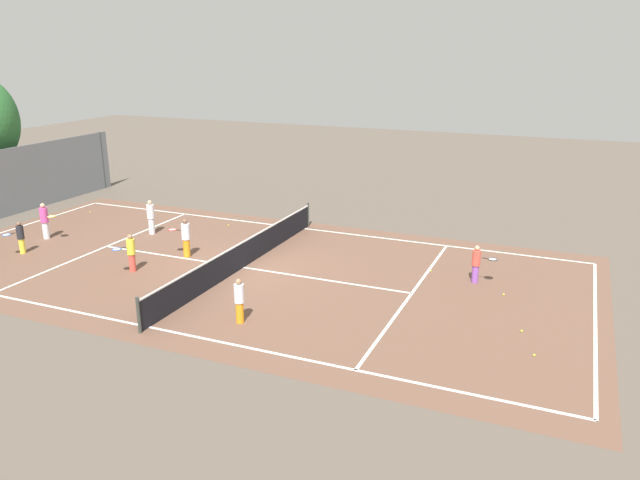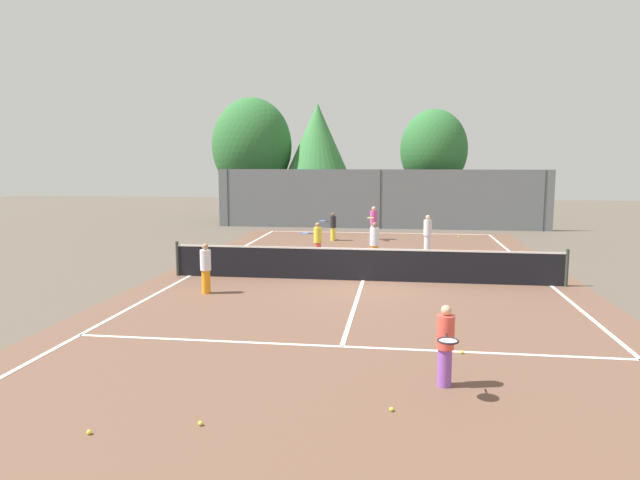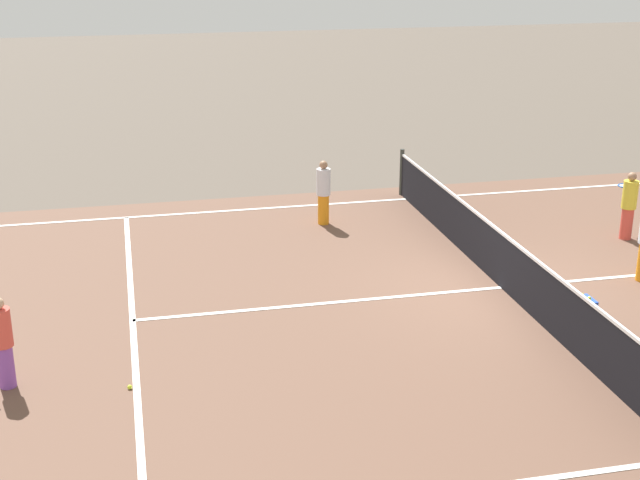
% 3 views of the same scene
% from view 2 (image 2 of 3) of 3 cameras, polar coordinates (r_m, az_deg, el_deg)
% --- Properties ---
extents(ground_plane, '(80.00, 80.00, 0.00)m').
position_cam_2_polar(ground_plane, '(17.63, 4.27, -4.04)').
color(ground_plane, brown).
extents(court_surface, '(13.00, 25.00, 0.01)m').
position_cam_2_polar(court_surface, '(17.63, 4.27, -4.04)').
color(court_surface, brown).
rests_on(court_surface, ground_plane).
extents(tennis_net, '(11.90, 0.10, 1.10)m').
position_cam_2_polar(tennis_net, '(17.53, 4.29, -2.41)').
color(tennis_net, '#333833').
rests_on(tennis_net, ground_plane).
extents(perimeter_fence, '(18.00, 0.12, 3.20)m').
position_cam_2_polar(perimeter_fence, '(31.31, 5.96, 4.04)').
color(perimeter_fence, slate).
rests_on(perimeter_fence, ground_plane).
extents(tree_0, '(4.91, 4.50, 7.50)m').
position_cam_2_polar(tree_0, '(36.10, -6.76, 9.20)').
color(tree_0, brown).
rests_on(tree_0, ground_plane).
extents(tree_1, '(3.77, 3.33, 6.54)m').
position_cam_2_polar(tree_1, '(33.48, 11.20, 8.72)').
color(tree_1, brown).
rests_on(tree_1, ground_plane).
extents(tree_2, '(3.98, 3.98, 7.12)m').
position_cam_2_polar(tree_2, '(35.50, -0.24, 9.84)').
color(tree_2, brown).
rests_on(tree_2, ground_plane).
extents(player_0, '(0.42, 0.91, 1.53)m').
position_cam_2_polar(player_0, '(20.08, 5.42, -0.32)').
color(player_0, orange).
rests_on(player_0, ground_plane).
extents(player_1, '(0.30, 0.30, 1.39)m').
position_cam_2_polar(player_1, '(16.10, -11.25, -2.73)').
color(player_1, orange).
rests_on(player_1, ground_plane).
extents(player_2, '(0.49, 0.91, 1.55)m').
position_cam_2_polar(player_2, '(26.88, 5.32, 1.73)').
color(player_2, silver).
rests_on(player_2, ground_plane).
extents(player_3, '(0.86, 0.48, 1.29)m').
position_cam_2_polar(player_3, '(26.43, 1.25, 1.38)').
color(player_3, yellow).
rests_on(player_3, ground_plane).
extents(player_4, '(0.32, 0.32, 1.51)m').
position_cam_2_polar(player_4, '(23.21, 10.61, 0.63)').
color(player_4, silver).
rests_on(player_4, ground_plane).
extents(player_5, '(0.33, 0.85, 1.34)m').
position_cam_2_polar(player_5, '(9.54, 12.30, -10.10)').
color(player_5, purple).
rests_on(player_5, ground_plane).
extents(player_6, '(0.87, 0.57, 1.40)m').
position_cam_2_polar(player_6, '(21.16, -0.27, -0.05)').
color(player_6, '#E54C3F').
rests_on(player_6, ground_plane).
extents(ball_crate, '(0.38, 0.31, 0.43)m').
position_cam_2_polar(ball_crate, '(18.29, 9.19, -3.10)').
color(ball_crate, blue).
rests_on(ball_crate, ground_plane).
extents(tennis_ball_0, '(0.07, 0.07, 0.07)m').
position_cam_2_polar(tennis_ball_0, '(8.61, -21.90, -17.25)').
color(tennis_ball_0, '#CCE533').
rests_on(tennis_ball_0, ground_plane).
extents(tennis_ball_1, '(0.07, 0.07, 0.07)m').
position_cam_2_polar(tennis_ball_1, '(21.19, 17.27, -2.29)').
color(tennis_ball_1, '#CCE533').
rests_on(tennis_ball_1, ground_plane).
extents(tennis_ball_2, '(0.07, 0.07, 0.07)m').
position_cam_2_polar(tennis_ball_2, '(8.75, 7.09, -16.30)').
color(tennis_ball_2, '#CCE533').
rests_on(tennis_ball_2, ground_plane).
extents(tennis_ball_3, '(0.07, 0.07, 0.07)m').
position_cam_2_polar(tennis_ball_3, '(18.53, -4.58, -3.36)').
color(tennis_ball_3, '#CCE533').
rests_on(tennis_ball_3, ground_plane).
extents(tennis_ball_4, '(0.07, 0.07, 0.07)m').
position_cam_2_polar(tennis_ball_4, '(11.37, 13.86, -10.73)').
color(tennis_ball_4, '#CCE533').
rests_on(tennis_ball_4, ground_plane).
extents(tennis_ball_5, '(0.07, 0.07, 0.07)m').
position_cam_2_polar(tennis_ball_5, '(8.44, -11.77, -17.36)').
color(tennis_ball_5, '#CCE533').
rests_on(tennis_ball_5, ground_plane).
extents(tennis_ball_6, '(0.07, 0.07, 0.07)m').
position_cam_2_polar(tennis_ball_6, '(28.43, 13.56, 0.32)').
color(tennis_ball_6, '#CCE533').
rests_on(tennis_ball_6, ground_plane).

